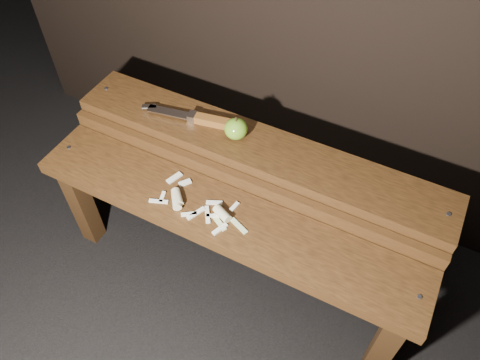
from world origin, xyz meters
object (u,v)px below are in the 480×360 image
at_px(bench_front_tier, 221,229).
at_px(bench_rear_tier, 256,164).
at_px(knife, 203,119).
at_px(apple, 236,129).

bearing_deg(bench_front_tier, bench_rear_tier, 90.00).
xyz_separation_m(bench_front_tier, knife, (-0.19, 0.24, 0.16)).
bearing_deg(bench_rear_tier, bench_front_tier, -90.00).
height_order(bench_rear_tier, apple, apple).
bearing_deg(bench_front_tier, knife, 128.62).
distance_m(bench_front_tier, apple, 0.30).
height_order(bench_front_tier, apple, apple).
bearing_deg(knife, bench_rear_tier, -3.84).
distance_m(bench_rear_tier, apple, 0.14).
bearing_deg(apple, knife, 175.96).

